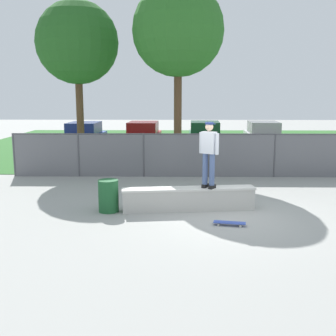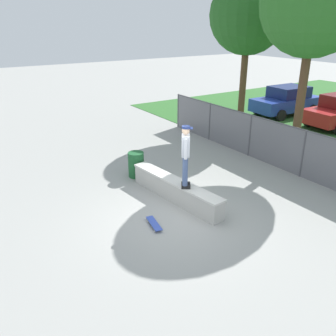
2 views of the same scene
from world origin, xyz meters
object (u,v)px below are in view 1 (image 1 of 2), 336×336
at_px(concrete_ledge, 189,199).
at_px(car_white, 264,136).
at_px(tree_near_left, 77,43).
at_px(tree_near_right, 178,31).
at_px(car_blue, 84,137).
at_px(car_green, 205,136).
at_px(trash_bin, 108,196).
at_px(skateboarder, 209,152).
at_px(skateboard, 230,223).
at_px(car_red, 143,137).

height_order(concrete_ledge, car_white, car_white).
bearing_deg(car_white, concrete_ledge, -110.93).
distance_m(tree_near_left, car_white, 11.52).
height_order(tree_near_right, car_blue, tree_near_right).
bearing_deg(car_green, concrete_ledge, -96.20).
bearing_deg(tree_near_left, tree_near_right, -15.82).
distance_m(concrete_ledge, trash_bin, 2.25).
relative_size(skateboarder, tree_near_right, 0.24).
bearing_deg(skateboard, car_white, 74.81).
xyz_separation_m(concrete_ledge, car_red, (-2.19, 11.90, 0.51)).
relative_size(skateboarder, car_blue, 0.43).
bearing_deg(concrete_ledge, car_white, 69.07).
relative_size(skateboard, tree_near_left, 0.11).
bearing_deg(car_white, car_blue, -176.31).
xyz_separation_m(tree_near_right, car_white, (4.94, 6.35, -4.86)).
distance_m(skateboarder, car_red, 12.28).
height_order(tree_near_left, car_blue, tree_near_left).
height_order(skateboard, car_white, car_white).
distance_m(skateboard, tree_near_left, 11.41).
height_order(skateboarder, tree_near_left, tree_near_left).
distance_m(concrete_ledge, skateboarder, 1.46).
bearing_deg(car_blue, skateboarder, -62.56).
bearing_deg(trash_bin, concrete_ledge, 4.23).
relative_size(car_blue, trash_bin, 4.76).
bearing_deg(concrete_ledge, tree_near_right, 92.70).
bearing_deg(skateboarder, concrete_ledge, 176.03).
bearing_deg(skateboard, car_green, 88.56).
relative_size(car_green, car_white, 1.00).
bearing_deg(car_red, skateboarder, -77.10).
distance_m(skateboarder, trash_bin, 3.05).
height_order(skateboarder, skateboard, skateboarder).
relative_size(car_blue, car_white, 1.00).
bearing_deg(car_blue, car_white, 3.69).
relative_size(concrete_ledge, skateboarder, 2.05).
relative_size(tree_near_left, trash_bin, 8.00).
bearing_deg(skateboarder, car_red, 102.90).
relative_size(concrete_ledge, tree_near_right, 0.50).
height_order(concrete_ledge, car_green, car_green).
bearing_deg(car_white, car_green, -179.36).
bearing_deg(car_blue, car_red, 6.50).
relative_size(concrete_ledge, skateboard, 4.59).
bearing_deg(trash_bin, tree_near_left, 108.09).
relative_size(concrete_ledge, car_green, 0.88).
distance_m(concrete_ledge, car_blue, 12.77).
bearing_deg(skateboard, car_red, 103.45).
bearing_deg(car_red, concrete_ledge, -79.56).
height_order(concrete_ledge, skateboarder, skateboarder).
relative_size(car_red, car_green, 1.00).
xyz_separation_m(concrete_ledge, skateboard, (0.98, -1.36, -0.26)).
xyz_separation_m(tree_near_left, trash_bin, (2.36, -7.22, -4.93)).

